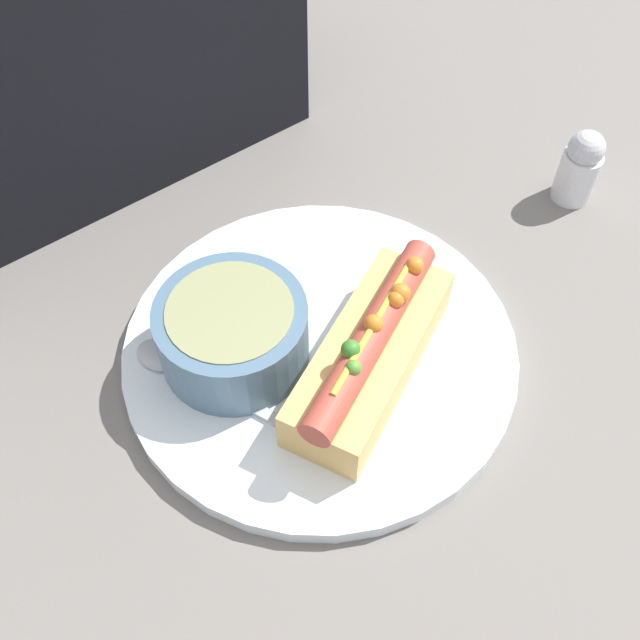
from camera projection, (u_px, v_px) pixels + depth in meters
name	position (u px, v px, depth m)	size (l,w,h in m)	color
ground_plane	(320.00, 355.00, 0.57)	(4.00, 4.00, 0.00)	slate
dinner_plate	(320.00, 350.00, 0.57)	(0.30, 0.30, 0.01)	white
hot_dog	(371.00, 351.00, 0.53)	(0.18, 0.13, 0.06)	#DBAD60
soup_bowl	(232.00, 331.00, 0.53)	(0.11, 0.11, 0.05)	slate
spoon	(194.00, 374.00, 0.54)	(0.08, 0.17, 0.01)	#B7B7BC
salt_shaker	(581.00, 167.00, 0.65)	(0.04, 0.04, 0.07)	silver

